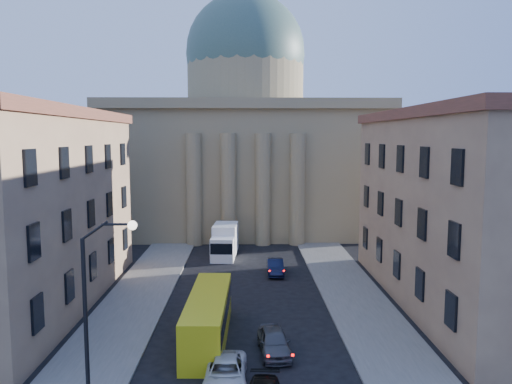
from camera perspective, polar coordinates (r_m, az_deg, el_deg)
sidewalk_left at (r=35.99m, az=-15.25°, el=-14.31°), size 5.00×60.00×0.15m
sidewalk_right at (r=35.98m, az=12.96°, el=-14.24°), size 5.00×60.00×0.15m
church at (r=70.10m, az=-1.19°, el=5.76°), size 68.02×28.76×36.60m
building_left at (r=40.72m, az=-25.87°, el=-1.64°), size 11.60×26.60×14.70m
building_right at (r=40.71m, az=23.51°, el=-1.53°), size 11.60×26.60×14.70m
street_lamp at (r=24.79m, az=-17.80°, el=-11.22°), size 2.62×0.44×8.83m
car_left_mid at (r=27.10m, az=-3.50°, el=-19.94°), size 2.16×4.66×1.29m
car_right_far at (r=30.41m, az=2.07°, el=-16.72°), size 2.04×4.37×1.45m
car_right_distant at (r=46.44m, az=2.21°, el=-8.55°), size 1.46×4.17×1.37m
city_bus at (r=32.10m, az=-5.50°, el=-13.91°), size 2.60×10.19×2.86m
box_truck at (r=52.89m, az=-3.61°, el=-5.71°), size 2.76×6.19×3.32m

